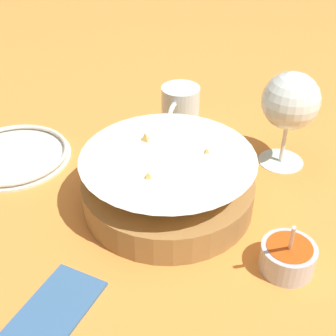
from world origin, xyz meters
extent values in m
plane|color=orange|center=(0.00, 0.00, 0.00)|extent=(4.00, 4.00, 0.00)
cylinder|color=olive|center=(0.02, -0.03, 0.02)|extent=(0.26, 0.26, 0.05)
cone|color=#EDE5C6|center=(0.02, -0.03, 0.05)|extent=(0.26, 0.26, 0.08)
cylinder|color=#3D842D|center=(0.02, -0.03, 0.03)|extent=(0.20, 0.20, 0.01)
pyramid|color=gold|center=(0.07, -0.04, 0.06)|extent=(0.08, 0.07, 0.07)
pyramid|color=gold|center=(-0.01, 0.02, 0.06)|extent=(0.09, 0.08, 0.06)
pyramid|color=gold|center=(-0.01, -0.08, 0.07)|extent=(0.09, 0.08, 0.07)
cylinder|color=#B7B7BC|center=(0.09, 0.16, 0.02)|extent=(0.07, 0.07, 0.04)
cylinder|color=#CC4C14|center=(0.09, 0.16, 0.03)|extent=(0.06, 0.06, 0.03)
cylinder|color=#B7B7BC|center=(0.10, 0.16, 0.06)|extent=(0.05, 0.01, 0.09)
cylinder|color=silver|center=(-0.16, 0.11, 0.00)|extent=(0.08, 0.08, 0.00)
cylinder|color=silver|center=(-0.16, 0.11, 0.04)|extent=(0.01, 0.01, 0.07)
sphere|color=silver|center=(-0.16, 0.11, 0.12)|extent=(0.09, 0.09, 0.09)
sphere|color=beige|center=(-0.16, 0.11, 0.11)|extent=(0.06, 0.06, 0.06)
cylinder|color=silver|center=(-0.20, -0.08, 0.05)|extent=(0.07, 0.07, 0.09)
cylinder|color=orange|center=(-0.20, -0.08, 0.03)|extent=(0.06, 0.06, 0.07)
torus|color=silver|center=(-0.16, -0.08, 0.05)|extent=(0.06, 0.01, 0.06)
cylinder|color=silver|center=(-0.01, -0.33, 0.00)|extent=(0.20, 0.20, 0.01)
torus|color=silver|center=(-0.01, -0.33, 0.01)|extent=(0.19, 0.19, 0.01)
cube|color=#38608E|center=(0.25, -0.09, 0.00)|extent=(0.13, 0.08, 0.01)
camera|label=1|loc=(0.54, 0.15, 0.46)|focal=50.00mm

